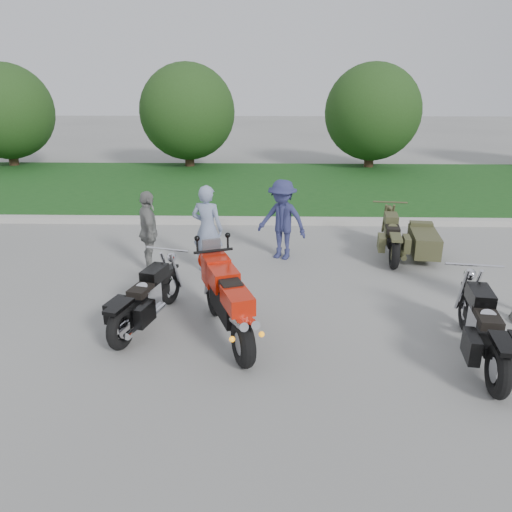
{
  "coord_description": "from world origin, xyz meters",
  "views": [
    {
      "loc": [
        0.1,
        -6.09,
        3.56
      ],
      "look_at": [
        -0.09,
        1.44,
        0.8
      ],
      "focal_mm": 35.0,
      "sensor_mm": 36.0,
      "label": 1
    }
  ],
  "objects_px": {
    "cruiser_right": "(485,332)",
    "cruiser_sidecar": "(410,240)",
    "person_stripe": "(207,229)",
    "person_back": "(149,232)",
    "person_denim": "(282,220)",
    "sportbike_red": "(228,300)",
    "cruiser_left": "(145,301)"
  },
  "relations": [
    {
      "from": "sportbike_red",
      "to": "person_stripe",
      "type": "bearing_deg",
      "value": 82.48
    },
    {
      "from": "sportbike_red",
      "to": "cruiser_sidecar",
      "type": "xyz_separation_m",
      "value": [
        3.44,
        3.42,
        -0.23
      ]
    },
    {
      "from": "cruiser_right",
      "to": "cruiser_sidecar",
      "type": "relative_size",
      "value": 1.07
    },
    {
      "from": "sportbike_red",
      "to": "cruiser_right",
      "type": "height_order",
      "value": "sportbike_red"
    },
    {
      "from": "cruiser_sidecar",
      "to": "person_back",
      "type": "distance_m",
      "value": 5.2
    },
    {
      "from": "person_denim",
      "to": "person_back",
      "type": "xyz_separation_m",
      "value": [
        -2.51,
        -0.78,
        -0.03
      ]
    },
    {
      "from": "cruiser_left",
      "to": "person_back",
      "type": "xyz_separation_m",
      "value": [
        -0.42,
        2.23,
        0.37
      ]
    },
    {
      "from": "sportbike_red",
      "to": "cruiser_right",
      "type": "xyz_separation_m",
      "value": [
        3.34,
        -0.53,
        -0.16
      ]
    },
    {
      "from": "person_denim",
      "to": "cruiser_sidecar",
      "type": "bearing_deg",
      "value": 28.16
    },
    {
      "from": "cruiser_right",
      "to": "cruiser_sidecar",
      "type": "bearing_deg",
      "value": 96.66
    },
    {
      "from": "person_stripe",
      "to": "person_back",
      "type": "relative_size",
      "value": 1.07
    },
    {
      "from": "cruiser_left",
      "to": "person_stripe",
      "type": "bearing_deg",
      "value": 89.16
    },
    {
      "from": "person_stripe",
      "to": "person_denim",
      "type": "height_order",
      "value": "person_stripe"
    },
    {
      "from": "person_denim",
      "to": "person_stripe",
      "type": "bearing_deg",
      "value": -125.36
    },
    {
      "from": "person_stripe",
      "to": "person_denim",
      "type": "bearing_deg",
      "value": -135.78
    },
    {
      "from": "cruiser_right",
      "to": "person_stripe",
      "type": "height_order",
      "value": "person_stripe"
    },
    {
      "from": "cruiser_sidecar",
      "to": "sportbike_red",
      "type": "bearing_deg",
      "value": -127.81
    },
    {
      "from": "sportbike_red",
      "to": "cruiser_left",
      "type": "relative_size",
      "value": 1.03
    },
    {
      "from": "person_denim",
      "to": "person_back",
      "type": "height_order",
      "value": "person_denim"
    },
    {
      "from": "person_denim",
      "to": "cruiser_right",
      "type": "bearing_deg",
      "value": -30.21
    },
    {
      "from": "person_stripe",
      "to": "person_denim",
      "type": "distance_m",
      "value": 1.6
    },
    {
      "from": "person_stripe",
      "to": "person_back",
      "type": "xyz_separation_m",
      "value": [
        -1.09,
        -0.04,
        -0.06
      ]
    },
    {
      "from": "sportbike_red",
      "to": "person_denim",
      "type": "distance_m",
      "value": 3.47
    },
    {
      "from": "cruiser_sidecar",
      "to": "person_denim",
      "type": "xyz_separation_m",
      "value": [
        -2.61,
        -0.05,
        0.43
      ]
    },
    {
      "from": "sportbike_red",
      "to": "person_denim",
      "type": "relative_size",
      "value": 1.3
    },
    {
      "from": "sportbike_red",
      "to": "person_stripe",
      "type": "xyz_separation_m",
      "value": [
        -0.58,
        2.62,
        0.22
      ]
    },
    {
      "from": "cruiser_sidecar",
      "to": "person_back",
      "type": "height_order",
      "value": "person_back"
    },
    {
      "from": "cruiser_right",
      "to": "person_stripe",
      "type": "distance_m",
      "value": 5.04
    },
    {
      "from": "sportbike_red",
      "to": "person_denim",
      "type": "height_order",
      "value": "person_denim"
    },
    {
      "from": "person_stripe",
      "to": "person_back",
      "type": "bearing_deg",
      "value": 18.69
    },
    {
      "from": "cruiser_sidecar",
      "to": "person_back",
      "type": "bearing_deg",
      "value": -163.34
    },
    {
      "from": "cruiser_left",
      "to": "person_back",
      "type": "distance_m",
      "value": 2.3
    }
  ]
}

